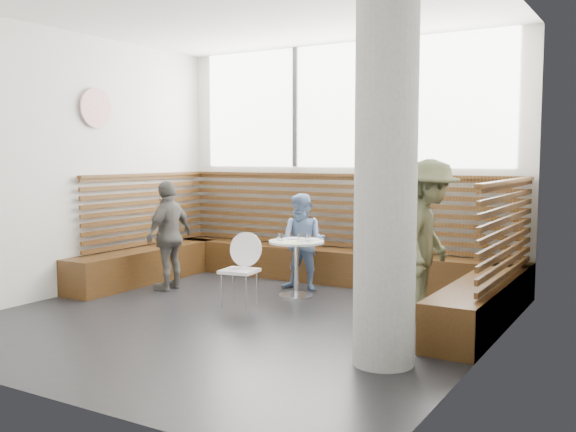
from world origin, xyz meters
The scene contains 15 objects.
room centered at (0.00, 0.00, 1.60)m, with size 5.00×5.00×3.20m.
booth centered at (0.00, 1.77, 0.41)m, with size 5.00×2.50×1.44m.
concrete_column centered at (1.85, -0.60, 1.60)m, with size 0.50×0.50×3.20m, color gray.
wall_art centered at (-2.46, 0.40, 2.30)m, with size 0.50×0.50×0.03m, color white.
cafe_table centered at (-0.02, 1.23, 0.49)m, with size 0.66×0.66×0.68m.
cafe_chair centered at (-0.32, 0.52, 0.48)m, with size 0.40×0.39×0.83m.
adult_man centered at (1.68, 1.02, 0.83)m, with size 1.08×0.62×1.67m, color #4A4F34.
child_back centered at (-0.13, 1.61, 0.61)m, with size 0.60×0.46×1.23m, color #5F7AA6.
child_left centered at (-1.62, 0.78, 0.69)m, with size 0.81×0.34×1.39m, color #54524C.
plate_near centered at (-0.12, 1.36, 0.69)m, with size 0.20×0.20×0.01m, color white.
plate_far centered at (0.09, 1.38, 0.69)m, with size 0.22×0.22×0.02m, color white.
glass_left centered at (-0.19, 1.14, 0.73)m, with size 0.06×0.06×0.10m, color white.
glass_mid centered at (0.07, 1.16, 0.74)m, with size 0.07×0.07×0.11m, color white.
glass_right centered at (0.15, 1.21, 0.73)m, with size 0.06×0.06×0.10m, color white.
menu_card centered at (0.00, 1.08, 0.68)m, with size 0.20×0.14×0.00m, color #A5C64C.
Camera 1 is at (3.78, -5.39, 1.69)m, focal length 40.00 mm.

